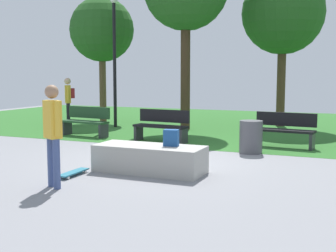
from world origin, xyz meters
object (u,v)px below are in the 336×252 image
tree_broad_elm (283,14)px  skater_performing_trick (53,128)px  backpack_on_ledge (171,138)px  park_bench_near_path (162,125)px  park_bench_by_oak (86,121)px  trash_bin (251,137)px  skateboard_by_ledge (73,172)px  park_bench_near_lamppost (284,129)px  concrete_ledge (150,159)px  pedestrian_with_backpack (69,97)px  tree_tall_oak (102,30)px  lamp_post (114,49)px

tree_broad_elm → skater_performing_trick: bearing=-100.6°
skater_performing_trick → backpack_on_ledge: bearing=53.3°
park_bench_near_path → park_bench_by_oak: size_ratio=0.99×
trash_bin → skater_performing_trick: bearing=-116.6°
skateboard_by_ledge → park_bench_near_lamppost: size_ratio=0.49×
concrete_ledge → trash_bin: (1.35, 2.90, 0.13)m
pedestrian_with_backpack → tree_tall_oak: bearing=83.8°
tree_broad_elm → backpack_on_ledge: bearing=-94.1°
concrete_ledge → tree_tall_oak: tree_tall_oak is taller
backpack_on_ledge → pedestrian_with_backpack: size_ratio=0.18×
tree_tall_oak → park_bench_near_path: bearing=-42.8°
concrete_ledge → skater_performing_trick: (-0.97, -1.73, 0.76)m
lamp_post → tree_broad_elm: bearing=26.4°
tree_broad_elm → park_bench_near_lamppost: bearing=-79.7°
concrete_ledge → tree_tall_oak: size_ratio=0.43×
tree_tall_oak → skateboard_by_ledge: bearing=-61.9°
lamp_post → trash_bin: 7.16m
concrete_ledge → park_bench_near_lamppost: (1.96, 4.15, 0.22)m
tree_tall_oak → tree_broad_elm: bearing=10.0°
concrete_ledge → skateboard_by_ledge: 1.49m
concrete_ledge → trash_bin: trash_bin is taller
park_bench_by_oak → park_bench_near_path: bearing=-3.4°
concrete_ledge → skater_performing_trick: size_ratio=1.24×
park_bench_by_oak → pedestrian_with_backpack: 2.83m
concrete_ledge → pedestrian_with_backpack: 8.46m
tree_tall_oak → pedestrian_with_backpack: 3.30m
skater_performing_trick → park_bench_by_oak: (-3.09, 5.66, -0.54)m
park_bench_near_path → park_bench_near_lamppost: 3.39m
skateboard_by_ledge → tree_broad_elm: tree_broad_elm is taller
park_bench_near_path → trash_bin: 2.90m
park_bench_by_oak → trash_bin: park_bench_by_oak is taller
park_bench_near_lamppost → trash_bin: 1.39m
backpack_on_ledge → skateboard_by_ledge: 1.98m
tree_broad_elm → trash_bin: 7.22m
skateboard_by_ledge → lamp_post: bearing=114.1°
concrete_ledge → pedestrian_with_backpack: size_ratio=1.21×
pedestrian_with_backpack → skater_performing_trick: bearing=-56.0°
pedestrian_with_backpack → skateboard_by_ledge: bearing=-53.9°
park_bench_by_oak → pedestrian_with_backpack: bearing=136.5°
concrete_ledge → park_bench_by_oak: 5.66m
park_bench_near_lamppost → tree_broad_elm: tree_broad_elm is taller
skater_performing_trick → pedestrian_with_backpack: size_ratio=0.97×
skater_performing_trick → tree_tall_oak: bearing=116.9°
skateboard_by_ledge → trash_bin: bearing=56.0°
park_bench_near_lamppost → tree_broad_elm: 6.19m
skater_performing_trick → tree_broad_elm: (2.03, 10.82, 3.08)m
lamp_post → trash_bin: size_ratio=5.88×
tree_tall_oak → trash_bin: 9.34m
skater_performing_trick → park_bench_near_lamppost: skater_performing_trick is taller
concrete_ledge → pedestrian_with_backpack: (-6.07, 5.83, 0.82)m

